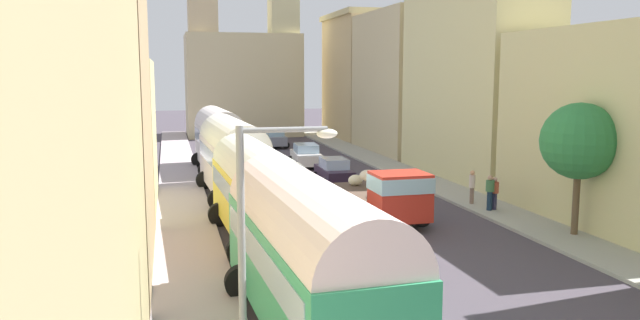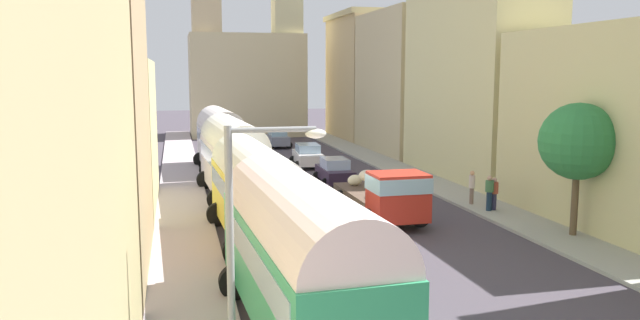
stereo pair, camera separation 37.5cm
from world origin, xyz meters
name	(u,v)px [view 2 (the right image)]	position (x,y,z in m)	size (l,w,h in m)	color
ground_plane	(307,185)	(0.00, 27.00, 0.00)	(154.00, 154.00, 0.00)	#443D46
sidewalk_left	(182,189)	(-7.25, 27.00, 0.07)	(2.50, 70.00, 0.14)	#B1A1A5
sidewalk_right	(422,179)	(7.25, 27.00, 0.07)	(2.50, 70.00, 0.14)	#A09F94
building_left_1	(46,91)	(-11.46, 12.98, 6.00)	(6.52, 9.13, 11.93)	tan
building_left_2	(110,136)	(-10.55, 22.68, 3.59)	(4.11, 9.46, 7.17)	#C8BE84
building_right_1	(623,127)	(11.18, 14.51, 4.28)	(5.36, 11.61, 8.55)	#CDC288
building_right_2	(474,79)	(10.66, 27.19, 6.22)	(4.31, 12.72, 12.45)	beige
building_right_3	(407,83)	(11.28, 40.18, 5.78)	(5.56, 11.76, 11.57)	tan
building_right_4	(365,76)	(11.29, 51.74, 6.26)	(6.13, 10.93, 12.47)	tan
distant_church	(247,73)	(0.00, 57.49, 6.61)	(11.75, 7.63, 19.78)	beige
parked_bus_0	(299,249)	(-4.60, 6.50, 2.22)	(3.66, 9.58, 4.05)	#2D9662
parked_bus_1	(254,187)	(-4.60, 15.50, 2.15)	(3.45, 9.42, 3.88)	gold
parked_bus_2	(232,154)	(-4.60, 24.50, 2.31)	(3.65, 9.42, 4.20)	silver
parked_bus_3	(220,137)	(-4.60, 33.50, 2.35)	(3.50, 8.24, 4.24)	silver
cargo_truck_0	(386,195)	(1.48, 17.30, 1.24)	(3.21, 7.21, 2.44)	red
car_0	(335,171)	(1.65, 26.91, 0.78)	(2.26, 4.01, 1.57)	#2B1D31
car_1	(308,155)	(1.58, 34.25, 0.80)	(2.48, 4.41, 1.61)	silver
car_2	(278,139)	(1.35, 45.98, 0.79)	(2.24, 3.63, 1.57)	gray
car_3	(327,227)	(-1.97, 14.17, 0.74)	(2.52, 4.44, 1.44)	silver
car_4	(297,193)	(-1.78, 21.04, 0.73)	(2.36, 3.78, 1.44)	#262124
car_5	(259,156)	(-1.82, 34.84, 0.79)	(2.36, 4.03, 1.57)	silver
car_6	(245,143)	(-1.87, 43.18, 0.75)	(2.28, 3.71, 1.51)	#3B85C0
pedestrian_0	(472,186)	(6.68, 19.33, 1.05)	(0.36, 0.36, 1.80)	#806659
pedestrian_1	(494,193)	(7.07, 17.84, 0.96)	(0.51, 0.51, 1.70)	#2B2943
pedestrian_2	(489,192)	(6.77, 17.76, 1.03)	(0.47, 0.47, 1.81)	#192C43
streetlamp_near	(247,229)	(-6.16, 4.13, 3.42)	(2.09, 0.28, 5.54)	gray
roadside_tree_1	(578,142)	(7.90, 12.98, 3.90)	(3.04, 3.04, 5.44)	brown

